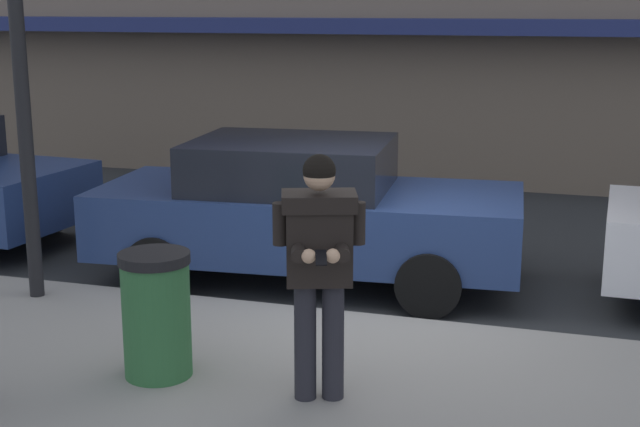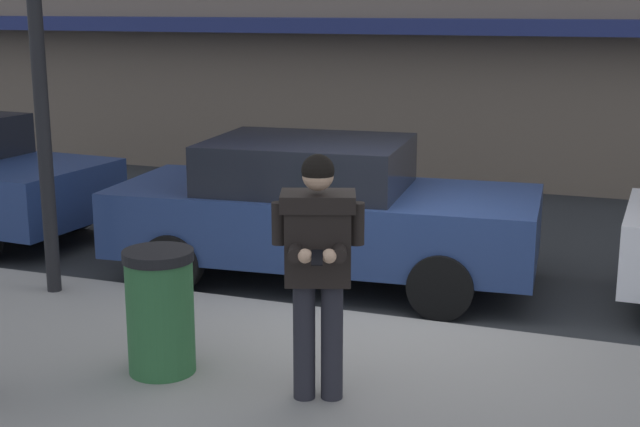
% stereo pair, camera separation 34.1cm
% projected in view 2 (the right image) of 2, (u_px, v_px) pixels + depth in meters
% --- Properties ---
extents(ground_plane, '(80.00, 80.00, 0.00)m').
position_uv_depth(ground_plane, '(389.00, 322.00, 8.45)').
color(ground_plane, '#2B2D30').
extents(curb_paint_line, '(28.00, 0.12, 0.01)m').
position_uv_depth(curb_paint_line, '(496.00, 333.00, 8.16)').
color(curb_paint_line, silver).
rests_on(curb_paint_line, ground).
extents(parked_sedan_mid, '(4.63, 2.20, 1.54)m').
position_uv_depth(parked_sedan_mid, '(320.00, 209.00, 9.56)').
color(parked_sedan_mid, navy).
rests_on(parked_sedan_mid, ground).
extents(man_texting_on_phone, '(0.62, 0.65, 1.81)m').
position_uv_depth(man_texting_on_phone, '(318.00, 251.00, 6.24)').
color(man_texting_on_phone, '#23232B').
rests_on(man_texting_on_phone, sidewalk).
extents(trash_bin, '(0.55, 0.55, 0.98)m').
position_uv_depth(trash_bin, '(160.00, 311.00, 6.86)').
color(trash_bin, '#2D6638').
rests_on(trash_bin, sidewalk).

